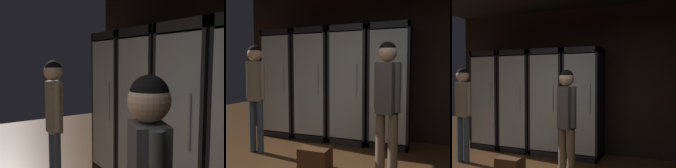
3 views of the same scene
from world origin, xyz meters
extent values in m
cube|color=black|center=(0.00, 3.03, 1.40)|extent=(6.00, 0.06, 2.80)
cube|color=black|center=(-2.06, 2.96, 0.99)|extent=(0.64, 0.04, 1.98)
cube|color=black|center=(-2.36, 2.69, 0.99)|extent=(0.04, 0.57, 1.98)
cube|color=black|center=(-1.76, 2.69, 0.99)|extent=(0.04, 0.57, 1.98)
cube|color=black|center=(-2.06, 2.69, 1.93)|extent=(0.64, 0.57, 0.10)
cube|color=black|center=(-2.06, 2.69, 0.05)|extent=(0.64, 0.57, 0.10)
cube|color=white|center=(-2.06, 2.93, 0.99)|extent=(0.56, 0.02, 1.74)
cube|color=silver|center=(-2.06, 2.42, 0.99)|extent=(0.56, 0.02, 1.74)
cylinder|color=#B2B2B7|center=(-1.87, 2.39, 1.09)|extent=(0.02, 0.02, 0.50)
cube|color=silver|center=(-2.06, 2.69, 0.12)|extent=(0.54, 0.49, 0.02)
cylinder|color=#9EAD99|center=(-2.24, 2.68, 0.24)|extent=(0.07, 0.07, 0.22)
cylinder|color=#9EAD99|center=(-2.24, 2.68, 0.39)|extent=(0.02, 0.02, 0.08)
cylinder|color=tan|center=(-2.24, 2.68, 0.23)|extent=(0.07, 0.07, 0.09)
cylinder|color=gray|center=(-2.06, 2.70, 0.24)|extent=(0.06, 0.06, 0.23)
cylinder|color=gray|center=(-2.06, 2.70, 0.40)|extent=(0.02, 0.02, 0.08)
cylinder|color=#2D2D33|center=(-2.06, 2.70, 0.23)|extent=(0.07, 0.07, 0.06)
cylinder|color=#9EAD99|center=(-1.89, 2.70, 0.23)|extent=(0.07, 0.07, 0.20)
cylinder|color=#9EAD99|center=(-1.89, 2.70, 0.37)|extent=(0.02, 0.02, 0.09)
cylinder|color=#B2332D|center=(-1.89, 2.70, 0.22)|extent=(0.07, 0.07, 0.08)
cube|color=silver|center=(-2.06, 2.69, 0.70)|extent=(0.54, 0.49, 0.02)
cylinder|color=gray|center=(-2.19, 2.70, 0.80)|extent=(0.06, 0.06, 0.19)
cylinder|color=gray|center=(-2.19, 2.70, 0.93)|extent=(0.03, 0.03, 0.07)
cylinder|color=beige|center=(-2.19, 2.70, 0.78)|extent=(0.07, 0.07, 0.08)
cylinder|color=brown|center=(-1.93, 2.71, 0.80)|extent=(0.07, 0.07, 0.19)
cylinder|color=brown|center=(-1.93, 2.71, 0.93)|extent=(0.02, 0.02, 0.07)
cylinder|color=#B2332D|center=(-1.93, 2.71, 0.78)|extent=(0.07, 0.07, 0.07)
cube|color=silver|center=(-2.06, 2.69, 1.27)|extent=(0.54, 0.49, 0.02)
cylinder|color=gray|center=(-2.24, 2.70, 1.38)|extent=(0.07, 0.07, 0.20)
cylinder|color=gray|center=(-2.24, 2.70, 1.52)|extent=(0.03, 0.03, 0.07)
cylinder|color=white|center=(-2.24, 2.70, 1.37)|extent=(0.08, 0.08, 0.05)
cylinder|color=gray|center=(-2.07, 2.70, 1.37)|extent=(0.07, 0.07, 0.19)
cylinder|color=gray|center=(-2.07, 2.70, 1.51)|extent=(0.03, 0.03, 0.08)
cylinder|color=tan|center=(-2.07, 2.70, 1.37)|extent=(0.07, 0.07, 0.06)
cylinder|color=gray|center=(-1.87, 2.70, 1.39)|extent=(0.07, 0.07, 0.22)
cylinder|color=gray|center=(-1.87, 2.70, 1.54)|extent=(0.02, 0.02, 0.08)
cylinder|color=beige|center=(-1.87, 2.70, 1.39)|extent=(0.07, 0.07, 0.08)
cube|color=black|center=(-1.39, 2.96, 0.99)|extent=(0.64, 0.04, 1.98)
cube|color=black|center=(-1.68, 2.69, 0.99)|extent=(0.04, 0.57, 1.98)
cube|color=black|center=(-1.09, 2.69, 0.99)|extent=(0.04, 0.57, 1.98)
cube|color=black|center=(-1.39, 2.69, 1.93)|extent=(0.64, 0.57, 0.10)
cube|color=black|center=(-1.39, 2.69, 0.05)|extent=(0.64, 0.57, 0.10)
cube|color=white|center=(-1.39, 2.93, 0.99)|extent=(0.56, 0.02, 1.74)
cube|color=silver|center=(-1.39, 2.42, 0.99)|extent=(0.56, 0.02, 1.74)
cylinder|color=#B2B2B7|center=(-1.19, 2.39, 1.09)|extent=(0.02, 0.02, 0.50)
cube|color=silver|center=(-1.39, 2.69, 0.12)|extent=(0.54, 0.49, 0.02)
cylinder|color=#9EAD99|center=(-1.52, 2.65, 0.22)|extent=(0.08, 0.08, 0.19)
cylinder|color=#9EAD99|center=(-1.52, 2.65, 0.36)|extent=(0.02, 0.02, 0.09)
cylinder|color=tan|center=(-1.52, 2.65, 0.20)|extent=(0.08, 0.08, 0.05)
cylinder|color=#9EAD99|center=(-1.26, 2.67, 0.24)|extent=(0.08, 0.08, 0.22)
cylinder|color=#9EAD99|center=(-1.26, 2.67, 0.39)|extent=(0.03, 0.03, 0.09)
cylinder|color=#2D2D33|center=(-1.26, 2.67, 0.22)|extent=(0.08, 0.08, 0.07)
cube|color=silver|center=(-1.39, 2.69, 0.55)|extent=(0.54, 0.49, 0.02)
cylinder|color=brown|center=(-1.59, 2.71, 0.67)|extent=(0.07, 0.07, 0.22)
cylinder|color=brown|center=(-1.59, 2.71, 0.82)|extent=(0.03, 0.03, 0.09)
cylinder|color=#2D2D33|center=(-1.59, 2.71, 0.67)|extent=(0.07, 0.07, 0.06)
cylinder|color=gray|center=(-1.46, 2.70, 0.67)|extent=(0.07, 0.07, 0.21)
cylinder|color=gray|center=(-1.46, 2.70, 0.81)|extent=(0.02, 0.02, 0.08)
cylinder|color=#2D2D33|center=(-1.46, 2.70, 0.64)|extent=(0.08, 0.08, 0.07)
cylinder|color=#336B38|center=(-1.32, 2.71, 0.65)|extent=(0.07, 0.07, 0.19)
cylinder|color=#336B38|center=(-1.32, 2.71, 0.79)|extent=(0.02, 0.02, 0.09)
cylinder|color=#2D2D33|center=(-1.32, 2.71, 0.66)|extent=(0.07, 0.07, 0.06)
cylinder|color=#336B38|center=(-1.19, 2.67, 0.65)|extent=(0.07, 0.07, 0.18)
cylinder|color=#336B38|center=(-1.19, 2.67, 0.79)|extent=(0.03, 0.03, 0.10)
cylinder|color=#B2332D|center=(-1.19, 2.67, 0.65)|extent=(0.07, 0.07, 0.07)
cube|color=silver|center=(-1.39, 2.69, 0.99)|extent=(0.54, 0.49, 0.02)
cylinder|color=#194723|center=(-1.57, 2.68, 1.09)|extent=(0.08, 0.08, 0.19)
cylinder|color=#194723|center=(-1.57, 2.68, 1.22)|extent=(0.02, 0.02, 0.07)
cylinder|color=beige|center=(-1.57, 2.68, 1.08)|extent=(0.08, 0.08, 0.06)
cylinder|color=black|center=(-1.39, 2.67, 1.10)|extent=(0.07, 0.07, 0.21)
cylinder|color=black|center=(-1.39, 2.67, 1.24)|extent=(0.02, 0.02, 0.08)
cylinder|color=white|center=(-1.39, 2.67, 1.08)|extent=(0.07, 0.07, 0.06)
cylinder|color=brown|center=(-1.21, 2.72, 1.11)|extent=(0.06, 0.06, 0.24)
cylinder|color=brown|center=(-1.21, 2.72, 1.27)|extent=(0.02, 0.02, 0.08)
cylinder|color=#B2332D|center=(-1.21, 2.72, 1.09)|extent=(0.07, 0.07, 0.08)
cube|color=silver|center=(-1.39, 2.69, 1.42)|extent=(0.54, 0.49, 0.02)
cylinder|color=brown|center=(-1.59, 2.65, 1.54)|extent=(0.07, 0.07, 0.23)
cylinder|color=brown|center=(-1.59, 2.65, 1.71)|extent=(0.03, 0.03, 0.10)
cylinder|color=#B2332D|center=(-1.59, 2.65, 1.51)|extent=(0.07, 0.07, 0.06)
cylinder|color=brown|center=(-1.45, 2.70, 1.54)|extent=(0.06, 0.06, 0.23)
cylinder|color=brown|center=(-1.45, 2.70, 1.71)|extent=(0.02, 0.02, 0.10)
cylinder|color=beige|center=(-1.45, 2.70, 1.54)|extent=(0.07, 0.07, 0.06)
cylinder|color=black|center=(-1.33, 2.70, 1.54)|extent=(0.07, 0.07, 0.23)
cylinder|color=black|center=(-1.33, 2.70, 1.69)|extent=(0.03, 0.03, 0.07)
cylinder|color=tan|center=(-1.33, 2.70, 1.53)|extent=(0.07, 0.07, 0.08)
cylinder|color=#336B38|center=(-1.19, 2.66, 1.52)|extent=(0.06, 0.06, 0.19)
cylinder|color=#336B38|center=(-1.19, 2.66, 1.66)|extent=(0.02, 0.02, 0.09)
cylinder|color=#2D2D33|center=(-1.19, 2.66, 1.51)|extent=(0.07, 0.07, 0.06)
cube|color=#2B2B30|center=(-0.71, 2.96, 0.99)|extent=(0.64, 0.04, 1.98)
cube|color=#2B2B30|center=(-1.01, 2.69, 0.99)|extent=(0.04, 0.57, 1.98)
cube|color=#2B2B30|center=(-0.41, 2.69, 0.99)|extent=(0.04, 0.57, 1.98)
cube|color=#2B2B30|center=(-0.71, 2.69, 1.93)|extent=(0.64, 0.57, 0.10)
cube|color=#2B2B30|center=(-0.71, 2.69, 0.05)|extent=(0.64, 0.57, 0.10)
cube|color=white|center=(-0.71, 2.93, 0.99)|extent=(0.56, 0.02, 1.74)
cube|color=silver|center=(-0.71, 2.42, 0.99)|extent=(0.56, 0.02, 1.74)
cylinder|color=#B2B2B7|center=(-0.52, 2.39, 1.09)|extent=(0.02, 0.02, 0.50)
cube|color=silver|center=(-0.71, 2.69, 0.12)|extent=(0.54, 0.49, 0.02)
cylinder|color=#9EAD99|center=(-0.91, 2.71, 0.24)|extent=(0.07, 0.07, 0.22)
cylinder|color=#9EAD99|center=(-0.91, 2.71, 0.40)|extent=(0.03, 0.03, 0.10)
cylinder|color=#2D2D33|center=(-0.91, 2.71, 0.24)|extent=(0.08, 0.08, 0.08)
cylinder|color=brown|center=(-0.79, 2.65, 0.23)|extent=(0.08, 0.08, 0.20)
cylinder|color=brown|center=(-0.79, 2.65, 0.36)|extent=(0.02, 0.02, 0.07)
cylinder|color=tan|center=(-0.79, 2.65, 0.23)|extent=(0.08, 0.08, 0.06)
cylinder|color=gray|center=(-0.65, 2.72, 0.23)|extent=(0.07, 0.07, 0.21)
cylinder|color=gray|center=(-0.65, 2.72, 0.37)|extent=(0.02, 0.02, 0.06)
cylinder|color=#2D2D33|center=(-0.65, 2.72, 0.24)|extent=(0.07, 0.07, 0.07)
cylinder|color=brown|center=(-0.51, 2.74, 0.22)|extent=(0.06, 0.06, 0.19)
cylinder|color=brown|center=(-0.51, 2.74, 0.36)|extent=(0.02, 0.02, 0.08)
cylinder|color=#B2332D|center=(-0.51, 2.74, 0.20)|extent=(0.07, 0.07, 0.05)
cube|color=silver|center=(-0.71, 2.69, 0.55)|extent=(0.54, 0.49, 0.02)
cylinder|color=brown|center=(-0.88, 2.72, 0.66)|extent=(0.06, 0.06, 0.19)
cylinder|color=brown|center=(-0.88, 2.72, 0.79)|extent=(0.02, 0.02, 0.07)
cylinder|color=tan|center=(-0.88, 2.72, 0.64)|extent=(0.06, 0.06, 0.07)
cylinder|color=#194723|center=(-0.72, 2.70, 0.67)|extent=(0.06, 0.06, 0.21)
cylinder|color=#194723|center=(-0.72, 2.70, 0.82)|extent=(0.02, 0.02, 0.09)
cylinder|color=#B2332D|center=(-0.72, 2.70, 0.67)|extent=(0.07, 0.07, 0.06)
cylinder|color=#336B38|center=(-0.52, 2.70, 0.67)|extent=(0.06, 0.06, 0.22)
cylinder|color=#336B38|center=(-0.52, 2.70, 0.81)|extent=(0.02, 0.02, 0.06)
cylinder|color=#B2332D|center=(-0.52, 2.70, 0.68)|extent=(0.07, 0.07, 0.07)
cube|color=silver|center=(-0.71, 2.69, 0.99)|extent=(0.54, 0.49, 0.02)
cylinder|color=gray|center=(-0.92, 2.71, 1.11)|extent=(0.06, 0.06, 0.23)
cylinder|color=gray|center=(-0.92, 2.71, 1.27)|extent=(0.02, 0.02, 0.09)
cylinder|color=#2D2D33|center=(-0.92, 2.71, 1.10)|extent=(0.07, 0.07, 0.08)
cylinder|color=#336B38|center=(-0.78, 2.73, 1.09)|extent=(0.08, 0.08, 0.19)
cylinder|color=#336B38|center=(-0.78, 2.73, 1.22)|extent=(0.03, 0.03, 0.08)
cylinder|color=tan|center=(-0.78, 2.73, 1.08)|extent=(0.08, 0.08, 0.05)
cylinder|color=#9EAD99|center=(-0.64, 2.70, 1.09)|extent=(0.06, 0.06, 0.20)
cylinder|color=#9EAD99|center=(-0.64, 2.70, 1.23)|extent=(0.02, 0.02, 0.08)
cylinder|color=beige|center=(-0.64, 2.70, 1.09)|extent=(0.06, 0.06, 0.07)
cylinder|color=black|center=(-0.50, 2.67, 1.09)|extent=(0.08, 0.08, 0.20)
cylinder|color=black|center=(-0.50, 2.67, 1.24)|extent=(0.02, 0.02, 0.09)
cylinder|color=#B2332D|center=(-0.50, 2.67, 1.07)|extent=(0.08, 0.08, 0.06)
cube|color=silver|center=(-0.71, 2.69, 1.42)|extent=(0.54, 0.49, 0.02)
cylinder|color=brown|center=(-0.88, 2.69, 1.54)|extent=(0.06, 0.06, 0.23)
cylinder|color=brown|center=(-0.88, 2.69, 1.69)|extent=(0.02, 0.02, 0.06)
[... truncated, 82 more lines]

